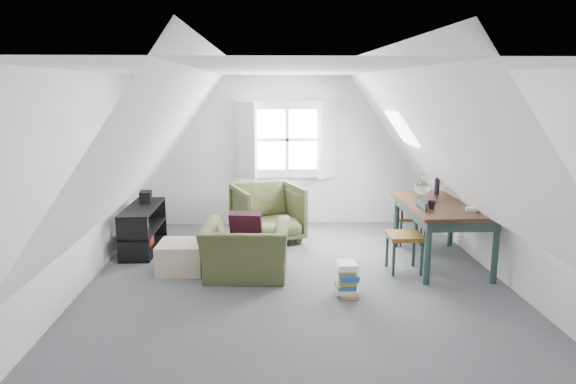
{
  "coord_description": "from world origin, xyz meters",
  "views": [
    {
      "loc": [
        -0.36,
        -5.83,
        2.33
      ],
      "look_at": [
        -0.08,
        0.6,
        0.99
      ],
      "focal_mm": 32.0,
      "sensor_mm": 36.0,
      "label": 1
    }
  ],
  "objects_px": {
    "dining_chair_near": "(408,235)",
    "media_shelf": "(143,231)",
    "armchair_near": "(246,276)",
    "dining_chair_far": "(409,217)",
    "armchair_far": "(268,240)",
    "dining_table": "(442,211)",
    "ottoman": "(182,257)",
    "magazine_stack": "(347,279)"
  },
  "relations": [
    {
      "from": "dining_chair_near",
      "to": "media_shelf",
      "type": "distance_m",
      "value": 3.71
    },
    {
      "from": "armchair_near",
      "to": "dining_chair_far",
      "type": "height_order",
      "value": "dining_chair_far"
    },
    {
      "from": "armchair_far",
      "to": "dining_table",
      "type": "xyz_separation_m",
      "value": [
        2.29,
        -1.12,
        0.72
      ]
    },
    {
      "from": "armchair_far",
      "to": "media_shelf",
      "type": "height_order",
      "value": "media_shelf"
    },
    {
      "from": "armchair_near",
      "to": "ottoman",
      "type": "bearing_deg",
      "value": -11.72
    },
    {
      "from": "dining_chair_near",
      "to": "dining_chair_far",
      "type": "bearing_deg",
      "value": 164.76
    },
    {
      "from": "armchair_far",
      "to": "armchair_near",
      "type": "bearing_deg",
      "value": -119.89
    },
    {
      "from": "ottoman",
      "to": "dining_chair_far",
      "type": "distance_m",
      "value": 3.38
    },
    {
      "from": "media_shelf",
      "to": "armchair_near",
      "type": "bearing_deg",
      "value": -31.78
    },
    {
      "from": "media_shelf",
      "to": "magazine_stack",
      "type": "relative_size",
      "value": 3.29
    },
    {
      "from": "armchair_near",
      "to": "dining_chair_far",
      "type": "bearing_deg",
      "value": -147.87
    },
    {
      "from": "armchair_far",
      "to": "dining_chair_far",
      "type": "distance_m",
      "value": 2.17
    },
    {
      "from": "dining_table",
      "to": "dining_chair_far",
      "type": "bearing_deg",
      "value": 101.8
    },
    {
      "from": "ottoman",
      "to": "dining_chair_far",
      "type": "relative_size",
      "value": 0.71
    },
    {
      "from": "media_shelf",
      "to": "magazine_stack",
      "type": "bearing_deg",
      "value": -28.46
    },
    {
      "from": "dining_table",
      "to": "magazine_stack",
      "type": "height_order",
      "value": "dining_table"
    },
    {
      "from": "ottoman",
      "to": "dining_table",
      "type": "relative_size",
      "value": 0.34
    },
    {
      "from": "armchair_far",
      "to": "ottoman",
      "type": "relative_size",
      "value": 1.7
    },
    {
      "from": "armchair_near",
      "to": "dining_chair_near",
      "type": "bearing_deg",
      "value": -172.47
    },
    {
      "from": "dining_chair_far",
      "to": "ottoman",
      "type": "bearing_deg",
      "value": 14.03
    },
    {
      "from": "dining_table",
      "to": "magazine_stack",
      "type": "xyz_separation_m",
      "value": [
        -1.4,
        -1.01,
        -0.53
      ]
    },
    {
      "from": "dining_chair_near",
      "to": "magazine_stack",
      "type": "height_order",
      "value": "dining_chair_near"
    },
    {
      "from": "dining_chair_near",
      "to": "dining_table",
      "type": "bearing_deg",
      "value": 119.3
    },
    {
      "from": "armchair_near",
      "to": "magazine_stack",
      "type": "xyz_separation_m",
      "value": [
        1.16,
        -0.63,
        0.19
      ]
    },
    {
      "from": "dining_table",
      "to": "magazine_stack",
      "type": "relative_size",
      "value": 4.34
    },
    {
      "from": "ottoman",
      "to": "magazine_stack",
      "type": "bearing_deg",
      "value": -23.49
    },
    {
      "from": "dining_chair_near",
      "to": "media_shelf",
      "type": "height_order",
      "value": "dining_chair_near"
    },
    {
      "from": "dining_table",
      "to": "magazine_stack",
      "type": "distance_m",
      "value": 1.81
    },
    {
      "from": "armchair_near",
      "to": "magazine_stack",
      "type": "relative_size",
      "value": 2.73
    },
    {
      "from": "dining_chair_far",
      "to": "magazine_stack",
      "type": "height_order",
      "value": "dining_chair_far"
    },
    {
      "from": "dining_table",
      "to": "dining_chair_near",
      "type": "distance_m",
      "value": 0.64
    },
    {
      "from": "dining_chair_far",
      "to": "media_shelf",
      "type": "height_order",
      "value": "dining_chair_far"
    },
    {
      "from": "ottoman",
      "to": "media_shelf",
      "type": "bearing_deg",
      "value": 128.15
    },
    {
      "from": "armchair_near",
      "to": "armchair_far",
      "type": "height_order",
      "value": "armchair_far"
    },
    {
      "from": "media_shelf",
      "to": "dining_chair_far",
      "type": "bearing_deg",
      "value": 6.52
    },
    {
      "from": "ottoman",
      "to": "magazine_stack",
      "type": "relative_size",
      "value": 1.49
    },
    {
      "from": "dining_chair_far",
      "to": "dining_chair_near",
      "type": "bearing_deg",
      "value": 69.84
    },
    {
      "from": "armchair_far",
      "to": "dining_table",
      "type": "distance_m",
      "value": 2.65
    },
    {
      "from": "armchair_far",
      "to": "magazine_stack",
      "type": "relative_size",
      "value": 2.54
    },
    {
      "from": "armchair_near",
      "to": "dining_chair_near",
      "type": "relative_size",
      "value": 1.12
    },
    {
      "from": "dining_chair_far",
      "to": "magazine_stack",
      "type": "xyz_separation_m",
      "value": [
        -1.22,
        -1.88,
        -0.22
      ]
    },
    {
      "from": "dining_chair_near",
      "to": "ottoman",
      "type": "bearing_deg",
      "value": -91.11
    }
  ]
}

